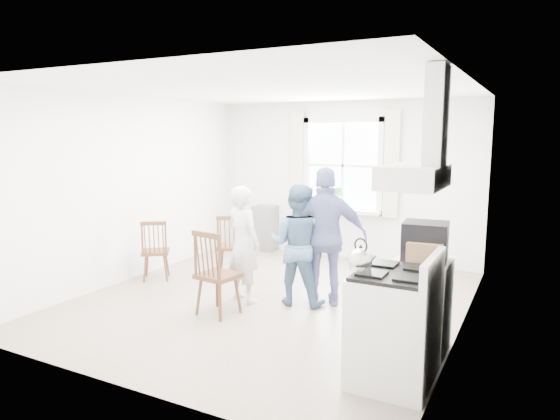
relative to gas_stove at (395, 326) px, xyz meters
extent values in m
cube|color=gray|center=(-1.91, 1.35, -0.49)|extent=(4.62, 5.12, 0.02)
cube|color=silver|center=(-1.91, 3.87, 0.82)|extent=(4.62, 0.04, 2.64)
cube|color=silver|center=(-1.91, -1.17, 0.82)|extent=(4.62, 0.04, 2.64)
cube|color=silver|center=(-4.18, 1.35, 0.82)|extent=(0.04, 5.12, 2.64)
cube|color=silver|center=(0.36, 1.35, 0.82)|extent=(0.04, 5.12, 2.64)
cube|color=white|center=(-1.91, 1.35, 2.13)|extent=(4.62, 5.12, 0.02)
cube|color=white|center=(-1.91, 3.83, 1.07)|extent=(1.20, 0.02, 1.40)
cube|color=white|center=(-1.91, 3.80, 1.81)|extent=(1.38, 0.09, 0.09)
cube|color=white|center=(-1.91, 3.80, 0.32)|extent=(1.38, 0.09, 0.09)
cube|color=white|center=(-2.56, 3.80, 1.07)|extent=(0.09, 0.09, 1.58)
cube|color=white|center=(-1.27, 3.80, 1.07)|extent=(0.09, 0.09, 1.58)
cube|color=white|center=(-1.91, 3.73, 0.34)|extent=(1.38, 0.24, 0.06)
cube|color=beige|center=(-2.73, 3.79, 1.12)|extent=(0.24, 0.05, 1.70)
cube|color=beige|center=(-1.09, 3.79, 1.12)|extent=(0.24, 0.05, 1.70)
cube|color=white|center=(0.11, 0.00, 1.26)|extent=(0.45, 0.76, 0.18)
cube|color=white|center=(0.26, 0.00, 1.73)|extent=(0.14, 0.30, 0.76)
cube|color=slate|center=(-3.31, 3.68, -0.08)|extent=(0.40, 0.30, 0.80)
cube|color=silver|center=(-0.01, 0.00, -0.02)|extent=(0.65, 0.76, 0.92)
cube|color=black|center=(-0.01, 0.00, 0.45)|extent=(0.61, 0.72, 0.03)
cube|color=silver|center=(0.29, 0.00, 0.54)|extent=(0.06, 0.76, 0.20)
cylinder|color=silver|center=(-0.35, 0.00, 0.22)|extent=(0.02, 0.61, 0.02)
sphere|color=silver|center=(-0.27, -0.13, 0.57)|extent=(0.20, 0.20, 0.20)
cylinder|color=silver|center=(-0.27, -0.13, 0.51)|extent=(0.18, 0.18, 0.04)
torus|color=black|center=(-0.27, -0.13, 0.69)|extent=(0.13, 0.04, 0.13)
cube|color=white|center=(0.07, 0.70, -0.03)|extent=(0.50, 0.55, 0.90)
cube|color=black|center=(0.08, 0.71, 0.51)|extent=(0.44, 0.40, 0.19)
cube|color=black|center=(0.08, 0.71, 0.69)|extent=(0.44, 0.40, 0.17)
cube|color=#906745|center=(0.12, 0.56, 0.52)|extent=(0.32, 0.23, 0.20)
cube|color=#462716|center=(-2.99, 2.07, -0.07)|extent=(0.52, 0.51, 0.05)
cube|color=#462716|center=(-2.91, 1.92, 0.18)|extent=(0.35, 0.22, 0.50)
cylinder|color=#462716|center=(-2.99, 2.07, -0.29)|extent=(0.03, 0.03, 0.40)
cube|color=#462716|center=(-2.21, 0.62, -0.03)|extent=(0.48, 0.46, 0.05)
cube|color=#462716|center=(-2.24, 0.44, 0.25)|extent=(0.41, 0.12, 0.55)
cylinder|color=#462716|center=(-2.21, 0.62, -0.27)|extent=(0.04, 0.04, 0.44)
cube|color=#462716|center=(-3.81, 1.37, -0.08)|extent=(0.51, 0.51, 0.04)
cube|color=#462716|center=(-3.72, 1.24, 0.15)|extent=(0.32, 0.25, 0.48)
cylinder|color=#462716|center=(-3.81, 1.37, -0.29)|extent=(0.03, 0.03, 0.38)
imported|color=silver|center=(-2.20, 1.15, 0.24)|extent=(0.66, 0.66, 1.45)
imported|color=#4A6889|center=(-1.56, 1.38, 0.26)|extent=(0.80, 0.80, 1.48)
imported|color=navy|center=(-1.24, 1.51, 0.36)|extent=(1.31, 1.31, 1.68)
imported|color=#35773B|center=(-1.95, 3.71, 0.54)|extent=(0.24, 0.24, 0.36)
camera|label=1|loc=(0.99, -3.96, 1.59)|focal=32.00mm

